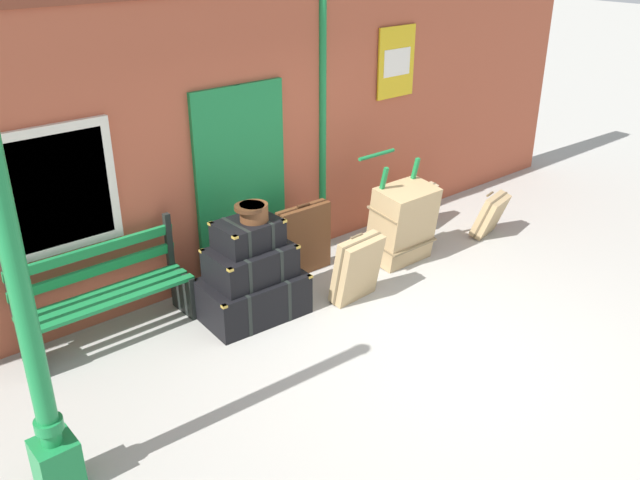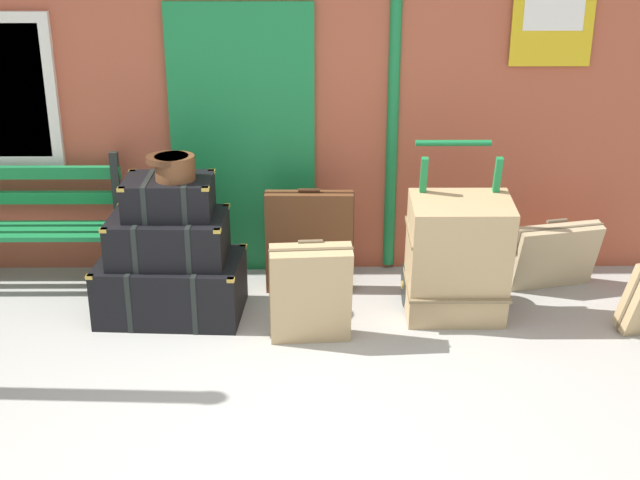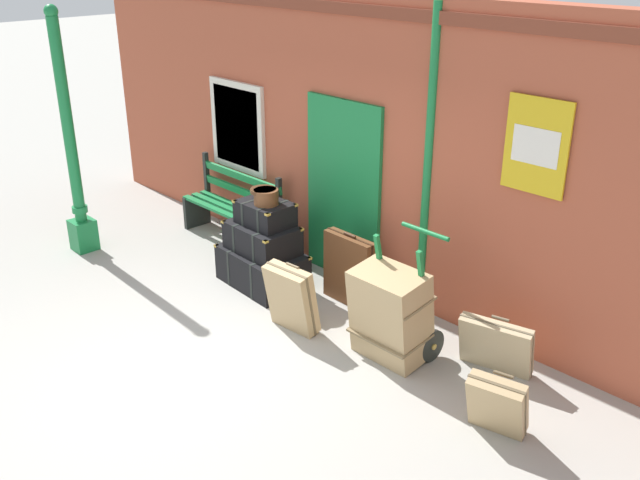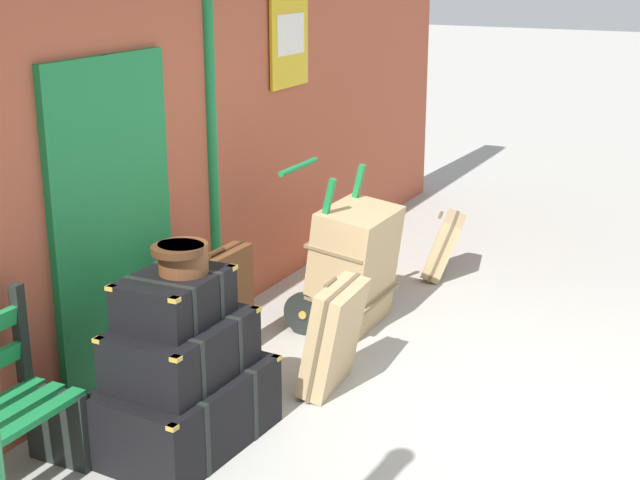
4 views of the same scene
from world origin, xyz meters
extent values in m
plane|color=#A3A099|center=(0.00, 0.00, 0.00)|extent=(60.00, 60.00, 0.00)
cube|color=#AD5138|center=(0.00, 2.60, 1.60)|extent=(10.40, 0.30, 3.20)
cube|color=brown|center=(0.00, 2.44, 3.02)|extent=(10.40, 0.03, 0.12)
cube|color=#197A3D|center=(-0.38, 2.43, 1.05)|extent=(1.10, 0.05, 2.10)
cube|color=#0F4924|center=(-0.38, 2.41, 1.05)|extent=(0.06, 0.02, 2.10)
cube|color=silver|center=(-2.28, 2.43, 1.45)|extent=(1.04, 0.06, 1.16)
cube|color=silver|center=(-2.28, 2.41, 1.45)|extent=(0.88, 0.02, 1.00)
cylinder|color=#197A3D|center=(0.76, 2.45, 1.60)|extent=(0.09, 0.09, 3.14)
cube|color=gold|center=(1.91, 2.43, 2.05)|extent=(0.60, 0.02, 0.84)
cube|color=white|center=(1.91, 2.41, 2.05)|extent=(0.44, 0.01, 0.32)
cube|color=#197A3D|center=(-3.20, 0.59, 0.20)|extent=(0.28, 0.28, 0.40)
cylinder|color=#197A3D|center=(-3.20, 0.59, 1.64)|extent=(0.14, 0.14, 2.47)
cylinder|color=#197A3D|center=(-3.20, 0.59, 0.55)|extent=(0.19, 0.19, 0.08)
sphere|color=#197A3D|center=(-3.20, 0.59, 2.92)|extent=(0.16, 0.16, 0.16)
cube|color=#197A3D|center=(-2.11, 1.96, 0.45)|extent=(1.60, 0.09, 0.04)
cube|color=#197A3D|center=(-2.11, 2.10, 0.45)|extent=(1.60, 0.09, 0.04)
cube|color=#197A3D|center=(-2.11, 2.24, 0.45)|extent=(1.60, 0.09, 0.04)
cube|color=#197A3D|center=(-2.11, 2.30, 0.65)|extent=(1.60, 0.05, 0.10)
cube|color=#197A3D|center=(-2.11, 2.30, 0.85)|extent=(1.60, 0.05, 0.10)
cube|color=black|center=(-2.87, 2.10, 0.23)|extent=(0.06, 0.40, 0.45)
cube|color=black|center=(-2.87, 2.30, 0.73)|extent=(0.06, 0.06, 0.56)
cube|color=black|center=(-1.35, 2.10, 0.23)|extent=(0.06, 0.40, 0.45)
cube|color=black|center=(-1.35, 2.30, 0.73)|extent=(0.06, 0.06, 0.56)
cube|color=black|center=(-0.86, 1.61, 0.21)|extent=(1.04, 0.70, 0.42)
cube|color=black|center=(-1.08, 1.62, 0.21)|extent=(0.08, 0.65, 0.43)
cube|color=black|center=(-0.63, 1.59, 0.21)|extent=(0.08, 0.65, 0.43)
cube|color=#B79338|center=(-1.35, 1.34, 0.41)|extent=(0.05, 0.05, 0.02)
cube|color=#B79338|center=(-0.40, 1.28, 0.41)|extent=(0.05, 0.05, 0.02)
cube|color=#B79338|center=(-1.32, 1.93, 0.41)|extent=(0.05, 0.05, 0.02)
cube|color=#B79338|center=(-0.36, 1.88, 0.41)|extent=(0.05, 0.05, 0.02)
cube|color=silver|center=(-0.83, 1.31, 0.21)|extent=(0.36, 0.01, 0.10)
cube|color=black|center=(-0.86, 1.62, 0.58)|extent=(0.81, 0.56, 0.32)
cube|color=black|center=(-1.03, 1.62, 0.58)|extent=(0.05, 0.55, 0.33)
cube|color=black|center=(-0.68, 1.61, 0.58)|extent=(0.05, 0.55, 0.33)
cube|color=#B79338|center=(-1.24, 1.38, 0.73)|extent=(0.05, 0.05, 0.02)
cube|color=#B79338|center=(-0.48, 1.36, 0.73)|extent=(0.05, 0.05, 0.02)
cube|color=#B79338|center=(-1.23, 1.88, 0.73)|extent=(0.05, 0.05, 0.02)
cube|color=#B79338|center=(-0.47, 1.86, 0.73)|extent=(0.05, 0.05, 0.02)
cube|color=black|center=(-0.84, 1.66, 0.87)|extent=(0.60, 0.45, 0.26)
cube|color=black|center=(-0.98, 1.66, 0.87)|extent=(0.04, 0.45, 0.27)
cube|color=black|center=(-0.71, 1.66, 0.87)|extent=(0.04, 0.45, 0.27)
cube|color=#B79338|center=(-1.12, 1.46, 0.99)|extent=(0.05, 0.05, 0.02)
cube|color=#B79338|center=(-0.56, 1.46, 0.99)|extent=(0.05, 0.05, 0.02)
cube|color=#B79338|center=(-1.12, 1.86, 0.99)|extent=(0.05, 0.05, 0.02)
cube|color=#B79338|center=(-0.56, 1.86, 0.99)|extent=(0.05, 0.05, 0.02)
cylinder|color=brown|center=(-0.78, 1.63, 1.08)|extent=(0.27, 0.27, 0.17)
cylinder|color=#432715|center=(-0.83, 1.63, 1.15)|extent=(0.29, 0.29, 0.04)
cube|color=black|center=(1.15, 1.48, 0.01)|extent=(0.56, 0.28, 0.03)
cube|color=#197A3D|center=(0.90, 1.68, 0.59)|extent=(0.04, 0.31, 1.18)
cube|color=#197A3D|center=(1.40, 1.68, 0.59)|extent=(0.04, 0.31, 1.18)
cylinder|color=#197A3D|center=(1.15, 1.95, 1.17)|extent=(0.54, 0.04, 0.04)
cylinder|color=black|center=(0.83, 1.74, 0.16)|extent=(0.04, 0.32, 0.32)
cylinder|color=#B79338|center=(0.83, 1.74, 0.16)|extent=(0.07, 0.06, 0.06)
cylinder|color=black|center=(1.47, 1.74, 0.16)|extent=(0.04, 0.32, 0.32)
cylinder|color=#B79338|center=(1.47, 1.74, 0.16)|extent=(0.07, 0.06, 0.06)
cube|color=tan|center=(1.15, 1.50, 0.46)|extent=(0.68, 0.55, 0.93)
cube|color=olive|center=(1.15, 1.50, 0.27)|extent=(0.70, 0.46, 0.08)
cube|color=olive|center=(1.15, 1.50, 0.66)|extent=(0.70, 0.46, 0.08)
cube|color=tan|center=(1.98, 2.02, 0.27)|extent=(0.71, 0.41, 0.54)
cylinder|color=#71644C|center=(1.98, 2.04, 0.54)|extent=(0.16, 0.07, 0.03)
cube|color=brown|center=(1.98, 2.02, 0.27)|extent=(0.70, 0.32, 0.52)
cube|color=tan|center=(0.14, 1.17, 0.36)|extent=(0.55, 0.34, 0.71)
cylinder|color=brown|center=(0.14, 1.19, 0.72)|extent=(0.16, 0.04, 0.03)
cube|color=brown|center=(0.14, 1.17, 0.36)|extent=(0.55, 0.20, 0.70)
cube|color=brown|center=(0.13, 2.01, 0.39)|extent=(0.66, 0.16, 0.78)
cylinder|color=#3A2112|center=(0.13, 2.01, 0.80)|extent=(0.16, 0.03, 0.03)
cube|color=#351E10|center=(0.13, 2.01, 0.39)|extent=(0.66, 0.03, 0.79)
cube|color=tan|center=(2.49, 1.26, 0.28)|extent=(0.52, 0.43, 0.55)
cylinder|color=brown|center=(2.49, 1.30, 0.55)|extent=(0.16, 0.06, 0.03)
cube|color=brown|center=(2.49, 1.26, 0.28)|extent=(0.50, 0.31, 0.52)
camera|label=1|loc=(-4.13, -3.28, 3.57)|focal=38.12mm
camera|label=2|loc=(0.16, -3.94, 2.74)|focal=47.98mm
camera|label=3|loc=(4.82, -2.94, 3.70)|focal=39.38mm
camera|label=4|loc=(-4.71, -1.17, 2.67)|focal=51.91mm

